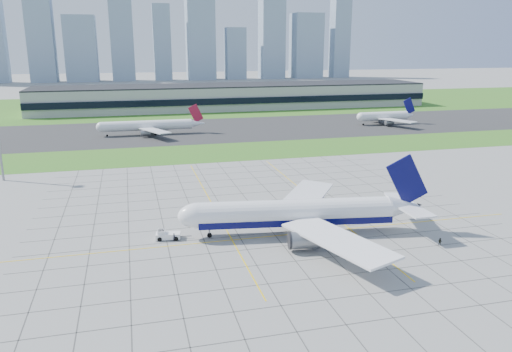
{
  "coord_description": "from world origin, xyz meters",
  "views": [
    {
      "loc": [
        -30.4,
        -102.57,
        41.64
      ],
      "look_at": [
        2.28,
        24.56,
        7.0
      ],
      "focal_mm": 35.0,
      "sensor_mm": 36.0,
      "label": 1
    }
  ],
  "objects_px": {
    "airliner": "(297,213)",
    "distant_jet_2": "(385,116)",
    "crew_near": "(174,237)",
    "distant_jet_1": "(148,125)",
    "pushback_tug": "(167,235)",
    "crew_far": "(440,242)"
  },
  "relations": [
    {
      "from": "distant_jet_1",
      "to": "pushback_tug",
      "type": "bearing_deg",
      "value": -91.01
    },
    {
      "from": "crew_far",
      "to": "airliner",
      "type": "bearing_deg",
      "value": -158.97
    },
    {
      "from": "pushback_tug",
      "to": "distant_jet_2",
      "type": "relative_size",
      "value": 0.19
    },
    {
      "from": "pushback_tug",
      "to": "distant_jet_1",
      "type": "relative_size",
      "value": 0.17
    },
    {
      "from": "pushback_tug",
      "to": "distant_jet_1",
      "type": "bearing_deg",
      "value": 97.12
    },
    {
      "from": "distant_jet_1",
      "to": "distant_jet_2",
      "type": "bearing_deg",
      "value": 0.41
    },
    {
      "from": "pushback_tug",
      "to": "crew_far",
      "type": "xyz_separation_m",
      "value": [
        56.31,
        -18.22,
        -0.12
      ]
    },
    {
      "from": "distant_jet_1",
      "to": "airliner",
      "type": "bearing_deg",
      "value": -79.3
    },
    {
      "from": "airliner",
      "to": "distant_jet_2",
      "type": "xyz_separation_m",
      "value": [
        98.14,
        140.89,
        -0.43
      ]
    },
    {
      "from": "airliner",
      "to": "distant_jet_1",
      "type": "bearing_deg",
      "value": 108.83
    },
    {
      "from": "distant_jet_2",
      "to": "distant_jet_1",
      "type": "bearing_deg",
      "value": -179.59
    },
    {
      "from": "crew_far",
      "to": "distant_jet_1",
      "type": "bearing_deg",
      "value": 157.55
    },
    {
      "from": "pushback_tug",
      "to": "airliner",
      "type": "bearing_deg",
      "value": 0.07
    },
    {
      "from": "pushback_tug",
      "to": "crew_far",
      "type": "distance_m",
      "value": 59.19
    },
    {
      "from": "airliner",
      "to": "crew_near",
      "type": "height_order",
      "value": "airliner"
    },
    {
      "from": "airliner",
      "to": "pushback_tug",
      "type": "height_order",
      "value": "airliner"
    },
    {
      "from": "airliner",
      "to": "crew_far",
      "type": "xyz_separation_m",
      "value": [
        27.45,
        -14.13,
        -4.06
      ]
    },
    {
      "from": "airliner",
      "to": "distant_jet_1",
      "type": "height_order",
      "value": "airliner"
    },
    {
      "from": "airliner",
      "to": "distant_jet_2",
      "type": "relative_size",
      "value": 1.34
    },
    {
      "from": "crew_near",
      "to": "airliner",
      "type": "bearing_deg",
      "value": -51.25
    },
    {
      "from": "distant_jet_2",
      "to": "crew_near",
      "type": "bearing_deg",
      "value": -132.23
    },
    {
      "from": "pushback_tug",
      "to": "crew_far",
      "type": "relative_size",
      "value": 4.66
    }
  ]
}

